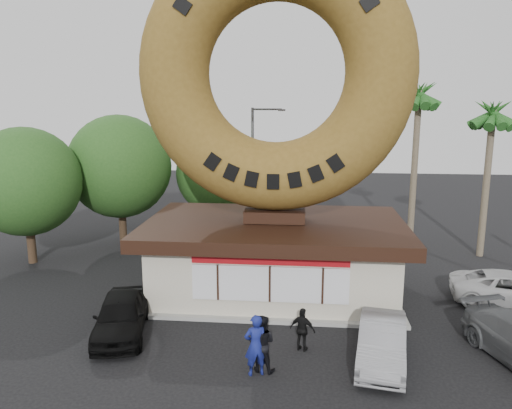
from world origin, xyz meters
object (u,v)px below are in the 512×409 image
Objects in this scene: person_left at (256,345)px; car_white at (511,289)px; car_black at (121,315)px; car_silver at (382,342)px; donut_shop at (275,255)px; giant_donut at (276,74)px; street_lamp at (255,165)px; person_center at (261,343)px; person_right at (303,330)px.

person_left reaches higher than car_white.
car_silver is at bearing -19.52° from car_black.
giant_donut is (0.00, 0.02, 7.72)m from donut_shop.
car_black is at bearing -139.09° from giant_donut.
street_lamp is at bearing 100.50° from donut_shop.
car_silver is (3.85, -5.68, -8.80)m from giant_donut.
car_silver is at bearing 140.00° from car_white.
giant_donut is 5.73× the size of person_left.
car_white is at bearing -1.88° from giant_donut.
car_silver is at bearing -69.99° from street_lamp.
car_white is at bearing -137.20° from person_center.
car_white is at bearing -130.12° from person_right.
car_white is (6.13, 5.35, -0.02)m from car_silver.
person_left is (1.68, -16.88, -3.49)m from street_lamp.
person_left reaches higher than person_right.
giant_donut is at bearing -55.54° from person_right.
car_silver is (5.71, -15.68, -3.79)m from street_lamp.
car_silver is at bearing -155.77° from person_center.
person_left is 12.09m from car_white.
street_lamp reaches higher than car_silver.
person_right is (1.45, 1.69, -0.23)m from person_left.
car_black is 9.25m from car_silver.
giant_donut is 6.16× the size of person_center.
street_lamp is 5.25× the size of person_right.
giant_donut is at bearing -112.67° from person_left.
street_lamp is at bearing 57.80° from car_white.
street_lamp is at bearing -57.67° from person_right.
person_left is 4.21m from car_silver.
car_black is at bearing -139.19° from donut_shop.
street_lamp is 1.83× the size of car_black.
donut_shop is 10.54m from street_lamp.
giant_donut reaches higher than donut_shop.
person_left is at bearing 131.72° from car_white.
person_right is at bearing -78.37° from street_lamp.
donut_shop is 6.65m from person_center.
person_left is at bearing 70.12° from person_right.
donut_shop is 7.12m from car_black.
giant_donut is 10.82m from person_center.
person_center is at bearing -156.88° from car_silver.
giant_donut is 10.24m from person_right.
donut_shop is 7.35× the size of person_right.
person_center is (-0.02, -6.60, -0.84)m from donut_shop.
person_center is (0.16, 0.27, -0.07)m from person_left.
giant_donut is 11.34m from street_lamp.
person_right is 0.36× the size of car_silver.
giant_donut is 1.42× the size of street_lamp.
person_left reaches higher than person_center.
donut_shop reaches higher than person_right.
person_right is (3.13, -15.19, -3.72)m from street_lamp.
car_white is (10.16, 6.55, -0.32)m from person_left.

